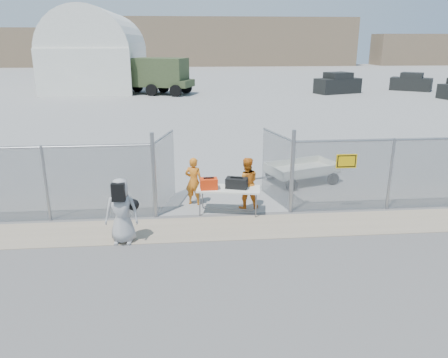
{
  "coord_description": "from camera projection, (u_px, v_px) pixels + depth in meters",
  "views": [
    {
      "loc": [
        -1.09,
        -9.95,
        4.95
      ],
      "look_at": [
        0.0,
        2.0,
        1.1
      ],
      "focal_mm": 35.0,
      "sensor_mm": 36.0,
      "label": 1
    }
  ],
  "objects": [
    {
      "name": "utility_trailer",
      "position": [
        302.0,
        172.0,
        15.72
      ],
      "size": [
        3.53,
        2.58,
        0.77
      ],
      "primitive_type": null,
      "rotation": [
        0.0,
        0.0,
        0.33
      ],
      "color": "white",
      "rests_on": "ground"
    },
    {
      "name": "black_duffel",
      "position": [
        237.0,
        183.0,
        12.79
      ],
      "size": [
        0.7,
        0.53,
        0.3
      ],
      "primitive_type": "cube",
      "rotation": [
        0.0,
        0.0,
        -0.3
      ],
      "color": "black",
      "rests_on": "folding_table"
    },
    {
      "name": "security_worker_right",
      "position": [
        246.0,
        183.0,
        13.19
      ],
      "size": [
        0.79,
        0.62,
        1.6
      ],
      "primitive_type": "imported",
      "rotation": [
        0.0,
        0.0,
        3.16
      ],
      "color": "orange",
      "rests_on": "ground"
    },
    {
      "name": "folding_table",
      "position": [
        228.0,
        201.0,
        12.93
      ],
      "size": [
        1.95,
        1.09,
        0.78
      ],
      "primitive_type": null,
      "rotation": [
        0.0,
        0.0,
        -0.18
      ],
      "color": "white",
      "rests_on": "ground"
    },
    {
      "name": "chain_link_fence",
      "position": [
        224.0,
        179.0,
        12.61
      ],
      "size": [
        40.0,
        0.2,
        2.2
      ],
      "primitive_type": null,
      "color": "gray",
      "rests_on": "ground"
    },
    {
      "name": "orange_bag",
      "position": [
        209.0,
        184.0,
        12.71
      ],
      "size": [
        0.51,
        0.35,
        0.31
      ],
      "primitive_type": "cube",
      "rotation": [
        0.0,
        0.0,
        0.04
      ],
      "color": "#F1350C",
      "rests_on": "folding_table"
    },
    {
      "name": "dirt_strip",
      "position": [
        227.0,
        228.0,
        11.99
      ],
      "size": [
        44.0,
        1.6,
        0.01
      ],
      "primitive_type": "cube",
      "color": "tan",
      "rests_on": "ground"
    },
    {
      "name": "parked_vehicle_near",
      "position": [
        338.0,
        83.0,
        41.64
      ],
      "size": [
        4.66,
        3.23,
        1.93
      ],
      "primitive_type": null,
      "rotation": [
        0.0,
        0.0,
        0.34
      ],
      "color": "black",
      "rests_on": "ground"
    },
    {
      "name": "tarmac_inside",
      "position": [
        193.0,
        84.0,
        50.87
      ],
      "size": [
        160.0,
        80.0,
        0.01
      ],
      "primitive_type": "cube",
      "color": "gray",
      "rests_on": "ground"
    },
    {
      "name": "distant_hills",
      "position": [
        214.0,
        42.0,
        84.08
      ],
      "size": [
        140.0,
        6.0,
        9.0
      ],
      "primitive_type": null,
      "color": "#7F684F",
      "rests_on": "ground"
    },
    {
      "name": "quonset_hangar",
      "position": [
        100.0,
        49.0,
        46.9
      ],
      "size": [
        9.0,
        18.0,
        8.0
      ],
      "primitive_type": null,
      "color": "white",
      "rests_on": "ground"
    },
    {
      "name": "ground",
      "position": [
        231.0,
        244.0,
        11.04
      ],
      "size": [
        160.0,
        160.0,
        0.0
      ],
      "primitive_type": "plane",
      "color": "#555252"
    },
    {
      "name": "security_worker_left",
      "position": [
        194.0,
        181.0,
        13.51
      ],
      "size": [
        0.64,
        0.53,
        1.52
      ],
      "primitive_type": "imported",
      "rotation": [
        0.0,
        0.0,
        2.81
      ],
      "color": "orange",
      "rests_on": "ground"
    },
    {
      "name": "visitor",
      "position": [
        122.0,
        211.0,
        10.93
      ],
      "size": [
        0.87,
        0.6,
        1.7
      ],
      "primitive_type": "imported",
      "rotation": [
        0.0,
        0.0,
        -0.07
      ],
      "color": "#9F9F9F",
      "rests_on": "ground"
    },
    {
      "name": "parked_vehicle_mid",
      "position": [
        411.0,
        82.0,
        43.91
      ],
      "size": [
        4.15,
        3.64,
        1.74
      ],
      "primitive_type": null,
      "rotation": [
        0.0,
        0.0,
        -0.61
      ],
      "color": "black",
      "rests_on": "ground"
    },
    {
      "name": "military_truck",
      "position": [
        155.0,
        76.0,
        40.78
      ],
      "size": [
        7.42,
        4.91,
        3.32
      ],
      "primitive_type": null,
      "rotation": [
        0.0,
        0.0,
        -0.37
      ],
      "color": "#3A4828",
      "rests_on": "ground"
    }
  ]
}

